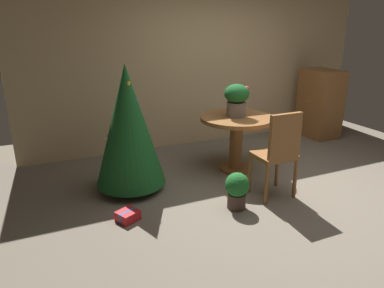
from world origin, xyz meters
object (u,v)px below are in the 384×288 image
(round_dining_table, at_px, (237,130))
(wooden_cabinet, at_px, (320,103))
(holiday_tree, at_px, (128,126))
(gift_box_red, at_px, (128,216))
(flower_vase, at_px, (237,98))
(wooden_chair_near, at_px, (278,151))
(potted_plant, at_px, (237,189))

(round_dining_table, height_order, wooden_cabinet, wooden_cabinet)
(holiday_tree, distance_m, gift_box_red, 1.07)
(flower_vase, relative_size, wooden_cabinet, 0.36)
(wooden_chair_near, height_order, wooden_cabinet, wooden_cabinet)
(round_dining_table, distance_m, gift_box_red, 1.94)
(round_dining_table, xyz_separation_m, wooden_chair_near, (0.00, -0.92, 0.01))
(flower_vase, relative_size, potted_plant, 1.05)
(wooden_cabinet, bearing_deg, potted_plant, -147.66)
(flower_vase, relative_size, wooden_chair_near, 0.42)
(round_dining_table, relative_size, flower_vase, 2.28)
(flower_vase, distance_m, gift_box_red, 2.09)
(round_dining_table, distance_m, wooden_chair_near, 0.92)
(holiday_tree, distance_m, potted_plant, 1.46)
(wooden_chair_near, height_order, gift_box_red, wooden_chair_near)
(flower_vase, xyz_separation_m, holiday_tree, (-1.48, -0.02, -0.20))
(flower_vase, height_order, potted_plant, flower_vase)
(flower_vase, bearing_deg, gift_box_red, -156.80)
(wooden_chair_near, xyz_separation_m, potted_plant, (-0.55, -0.04, -0.36))
(wooden_chair_near, distance_m, gift_box_red, 1.81)
(wooden_chair_near, height_order, potted_plant, wooden_chair_near)
(wooden_cabinet, bearing_deg, holiday_tree, -167.95)
(wooden_chair_near, relative_size, gift_box_red, 3.85)
(wooden_chair_near, xyz_separation_m, gift_box_red, (-1.72, 0.20, -0.53))
(flower_vase, xyz_separation_m, wooden_chair_near, (0.01, -0.93, -0.43))
(gift_box_red, xyz_separation_m, wooden_cabinet, (3.92, 1.50, 0.55))
(potted_plant, bearing_deg, flower_vase, 61.00)
(holiday_tree, bearing_deg, gift_box_red, -108.01)
(flower_vase, height_order, wooden_cabinet, flower_vase)
(holiday_tree, relative_size, potted_plant, 3.69)
(wooden_chair_near, relative_size, wooden_cabinet, 0.87)
(wooden_chair_near, bearing_deg, flower_vase, 90.86)
(holiday_tree, xyz_separation_m, potted_plant, (0.94, -0.95, -0.58))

